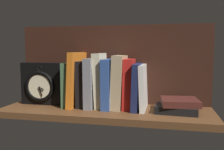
# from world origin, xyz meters

# --- Properties ---
(ground_plane) EXTENTS (0.84, 0.26, 0.03)m
(ground_plane) POSITION_xyz_m (0.00, 0.00, -0.01)
(ground_plane) COLOR brown
(back_panel) EXTENTS (0.84, 0.01, 0.34)m
(back_panel) POSITION_xyz_m (0.00, 0.13, 0.17)
(back_panel) COLOR black
(back_panel) RESTS_ON ground_plane
(book_green_romantic) EXTENTS (0.03, 0.14, 0.18)m
(book_green_romantic) POSITION_xyz_m (-0.16, 0.03, 0.09)
(book_green_romantic) COLOR #476B44
(book_green_romantic) RESTS_ON ground_plane
(book_orange_pandolfini) EXTENTS (0.04, 0.17, 0.23)m
(book_orange_pandolfini) POSITION_xyz_m (-0.13, 0.03, 0.11)
(book_orange_pandolfini) COLOR orange
(book_orange_pandolfini) RESTS_ON ground_plane
(book_black_skeptic) EXTENTS (0.04, 0.12, 0.19)m
(book_black_skeptic) POSITION_xyz_m (-0.10, 0.03, 0.09)
(book_black_skeptic) COLOR black
(book_black_skeptic) RESTS_ON ground_plane
(book_gray_chess) EXTENTS (0.03, 0.15, 0.20)m
(book_gray_chess) POSITION_xyz_m (-0.06, 0.03, 0.10)
(book_gray_chess) COLOR gray
(book_gray_chess) RESTS_ON ground_plane
(book_cream_twain) EXTENTS (0.04, 0.12, 0.22)m
(book_cream_twain) POSITION_xyz_m (-0.03, 0.03, 0.11)
(book_cream_twain) COLOR beige
(book_cream_twain) RESTS_ON ground_plane
(book_blue_modern) EXTENTS (0.04, 0.16, 0.20)m
(book_blue_modern) POSITION_xyz_m (0.01, 0.03, 0.10)
(book_blue_modern) COLOR #2D4C8E
(book_blue_modern) RESTS_ON ground_plane
(book_tan_shortstories) EXTENTS (0.05, 0.14, 0.21)m
(book_tan_shortstories) POSITION_xyz_m (0.05, 0.03, 0.11)
(book_tan_shortstories) COLOR tan
(book_tan_shortstories) RESTS_ON ground_plane
(book_red_requiem) EXTENTS (0.04, 0.12, 0.20)m
(book_red_requiem) POSITION_xyz_m (0.09, 0.03, 0.10)
(book_red_requiem) COLOR red
(book_red_requiem) RESTS_ON ground_plane
(book_navy_bierce) EXTENTS (0.03, 0.17, 0.18)m
(book_navy_bierce) POSITION_xyz_m (0.12, 0.03, 0.09)
(book_navy_bierce) COLOR #192147
(book_navy_bierce) RESTS_ON ground_plane
(book_white_catcher) EXTENTS (0.03, 0.17, 0.18)m
(book_white_catcher) POSITION_xyz_m (0.15, 0.03, 0.09)
(book_white_catcher) COLOR silver
(book_white_catcher) RESTS_ON ground_plane
(framed_clock) EXTENTS (0.18, 0.06, 0.18)m
(framed_clock) POSITION_xyz_m (-0.29, 0.03, 0.09)
(framed_clock) COLOR black
(framed_clock) RESTS_ON ground_plane
(book_stack_side) EXTENTS (0.17, 0.14, 0.05)m
(book_stack_side) POSITION_xyz_m (0.28, 0.01, 0.03)
(book_stack_side) COLOR black
(book_stack_side) RESTS_ON ground_plane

